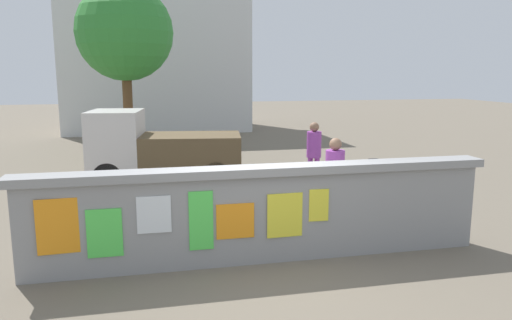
# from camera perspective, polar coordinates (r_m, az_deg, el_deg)

# --- Properties ---
(ground) EXTENTS (60.00, 60.00, 0.00)m
(ground) POSITION_cam_1_polar(r_m,az_deg,el_deg) (15.05, -6.22, -0.36)
(ground) COLOR #6B6051
(poster_wall) EXTENTS (6.97, 0.42, 1.43)m
(poster_wall) POSITION_cam_1_polar(r_m,az_deg,el_deg) (7.19, 0.77, -6.16)
(poster_wall) COLOR gray
(poster_wall) RESTS_ON ground
(auto_rickshaw_truck) EXTENTS (3.77, 1.98, 1.85)m
(auto_rickshaw_truck) POSITION_cam_1_polar(r_m,az_deg,el_deg) (12.18, -11.38, 1.26)
(auto_rickshaw_truck) COLOR black
(auto_rickshaw_truck) RESTS_ON ground
(motorcycle) EXTENTS (1.87, 0.69, 0.87)m
(motorcycle) POSITION_cam_1_polar(r_m,az_deg,el_deg) (8.66, -9.51, -5.31)
(motorcycle) COLOR black
(motorcycle) RESTS_ON ground
(bicycle_near) EXTENTS (1.65, 0.61, 0.95)m
(bicycle_near) POSITION_cam_1_polar(r_m,az_deg,el_deg) (9.87, 0.14, -3.82)
(bicycle_near) COLOR black
(bicycle_near) RESTS_ON ground
(bicycle_far) EXTENTS (1.71, 0.44, 0.95)m
(bicycle_far) POSITION_cam_1_polar(r_m,az_deg,el_deg) (10.66, 12.71, -3.01)
(bicycle_far) COLOR black
(bicycle_far) RESTS_ON ground
(person_walking) EXTENTS (0.37, 0.37, 1.62)m
(person_walking) POSITION_cam_1_polar(r_m,az_deg,el_deg) (8.82, 9.19, -1.53)
(person_walking) COLOR #3F994C
(person_walking) RESTS_ON ground
(person_bystander) EXTENTS (0.48, 0.48, 1.62)m
(person_bystander) POSITION_cam_1_polar(r_m,az_deg,el_deg) (11.44, 6.79, 1.25)
(person_bystander) COLOR purple
(person_bystander) RESTS_ON ground
(tree_roadside) EXTENTS (3.11, 3.11, 5.57)m
(tree_roadside) POSITION_cam_1_polar(r_m,az_deg,el_deg) (16.73, -15.11, 14.15)
(tree_roadside) COLOR brown
(tree_roadside) RESTS_ON ground
(building_background) EXTENTS (8.67, 5.22, 7.42)m
(building_background) POSITION_cam_1_polar(r_m,az_deg,el_deg) (24.42, -11.58, 12.37)
(building_background) COLOR silver
(building_background) RESTS_ON ground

